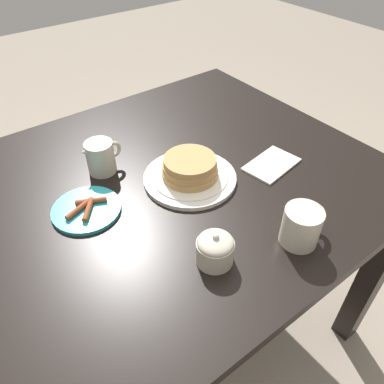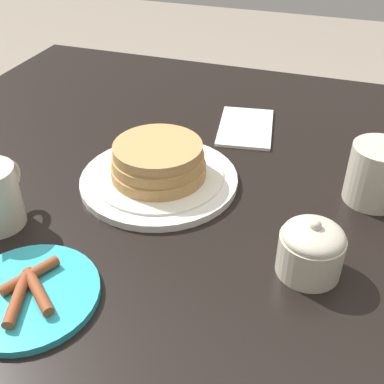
# 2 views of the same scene
# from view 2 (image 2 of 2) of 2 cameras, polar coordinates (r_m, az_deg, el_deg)

# --- Properties ---
(dining_table) EXTENTS (1.16, 0.99, 0.77)m
(dining_table) POSITION_cam_2_polar(r_m,az_deg,el_deg) (0.85, -7.12, -6.95)
(dining_table) COLOR black
(dining_table) RESTS_ON ground_plane
(pancake_plate) EXTENTS (0.26, 0.26, 0.07)m
(pancake_plate) POSITION_cam_2_polar(r_m,az_deg,el_deg) (0.77, -3.98, 2.78)
(pancake_plate) COLOR white
(pancake_plate) RESTS_ON dining_table
(side_plate_bacon) EXTENTS (0.17, 0.17, 0.02)m
(side_plate_bacon) POSITION_cam_2_polar(r_m,az_deg,el_deg) (0.62, -18.79, -11.38)
(side_plate_bacon) COLOR #2DADBC
(side_plate_bacon) RESTS_ON dining_table
(coffee_mug) EXTENTS (0.12, 0.09, 0.09)m
(coffee_mug) POSITION_cam_2_polar(r_m,az_deg,el_deg) (0.78, 21.06, 2.21)
(coffee_mug) COLOR beige
(coffee_mug) RESTS_ON dining_table
(sugar_bowl) EXTENTS (0.08, 0.08, 0.08)m
(sugar_bowl) POSITION_cam_2_polar(r_m,az_deg,el_deg) (0.62, 13.94, -6.51)
(sugar_bowl) COLOR beige
(sugar_bowl) RESTS_ON dining_table
(napkin) EXTENTS (0.17, 0.13, 0.01)m
(napkin) POSITION_cam_2_polar(r_m,az_deg,el_deg) (0.95, 6.37, 7.63)
(napkin) COLOR silver
(napkin) RESTS_ON dining_table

